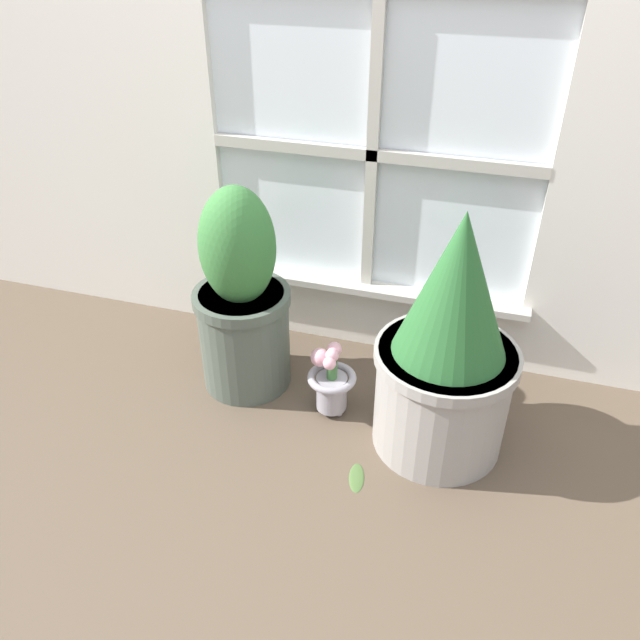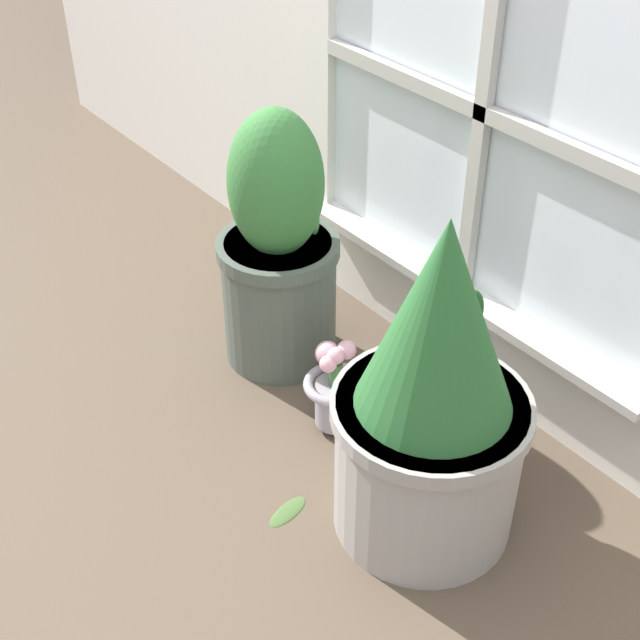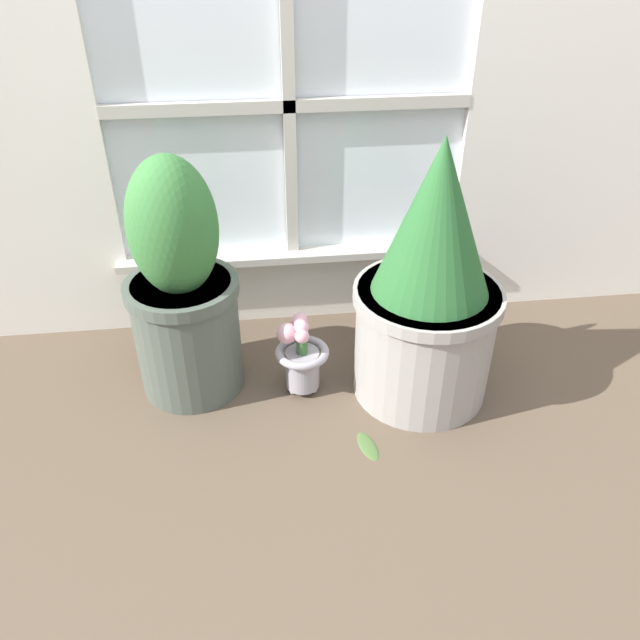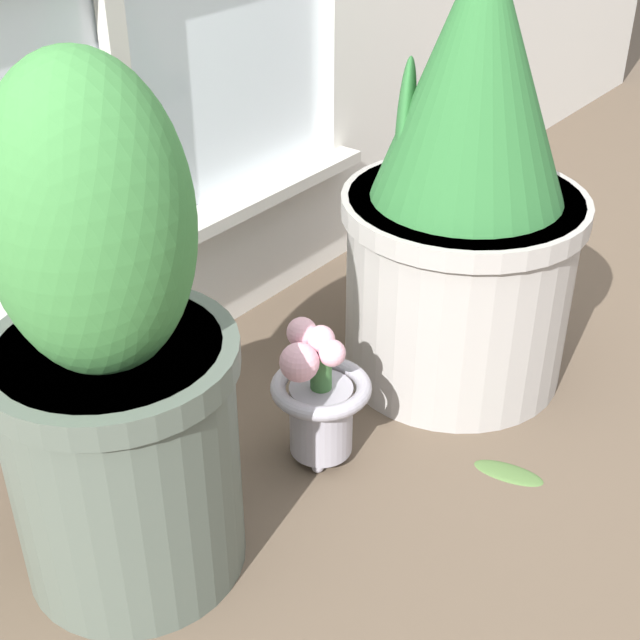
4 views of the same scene
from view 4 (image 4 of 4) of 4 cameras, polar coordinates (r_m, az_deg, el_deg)
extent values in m
plane|color=brown|center=(1.34, 8.84, -12.57)|extent=(10.00, 10.00, 0.00)
cube|color=silver|center=(1.60, -11.47, 1.13)|extent=(1.06, 0.05, 0.26)
cube|color=#BCB7AD|center=(1.52, -10.80, 4.40)|extent=(1.12, 0.06, 0.02)
cylinder|color=#4C564C|center=(1.19, -12.36, -8.62)|extent=(0.30, 0.30, 0.35)
cylinder|color=#4C564C|center=(1.09, -13.29, -2.32)|extent=(0.31, 0.31, 0.03)
cylinder|color=#38281E|center=(1.09, -13.37, -1.78)|extent=(0.27, 0.27, 0.01)
ellipsoid|color=#387538|center=(1.01, -14.53, 6.12)|extent=(0.23, 0.23, 0.38)
ellipsoid|color=#387538|center=(1.12, -13.23, 4.70)|extent=(0.11, 0.13, 0.18)
cylinder|color=#9E9993|center=(1.56, 8.79, 2.12)|extent=(0.38, 0.38, 0.34)
cylinder|color=#9E9993|center=(1.49, 9.26, 7.22)|extent=(0.41, 0.41, 0.03)
cylinder|color=#38281E|center=(1.48, 9.30, 7.64)|extent=(0.35, 0.35, 0.01)
cone|color=#28602D|center=(1.41, 10.07, 15.58)|extent=(0.31, 0.31, 0.42)
ellipsoid|color=#28602D|center=(1.45, 5.47, 11.98)|extent=(0.15, 0.10, 0.24)
sphere|color=#99939E|center=(1.44, -1.07, -7.84)|extent=(0.02, 0.02, 0.02)
sphere|color=#99939E|center=(1.40, -0.14, -9.35)|extent=(0.02, 0.02, 0.02)
sphere|color=#99939E|center=(1.44, 1.41, -8.06)|extent=(0.02, 0.02, 0.02)
cylinder|color=#99939E|center=(1.38, 0.07, -6.29)|extent=(0.10, 0.10, 0.12)
torus|color=#99939E|center=(1.35, 0.07, -4.32)|extent=(0.15, 0.15, 0.02)
cylinder|color=#386633|center=(1.33, 0.07, -3.20)|extent=(0.03, 0.03, 0.06)
sphere|color=#DB9EAD|center=(1.30, 0.07, -1.23)|extent=(0.04, 0.04, 0.04)
sphere|color=#DB9EAD|center=(1.32, -1.17, -0.80)|extent=(0.05, 0.05, 0.05)
sphere|color=#DB9EAD|center=(1.29, -1.33, -2.73)|extent=(0.06, 0.06, 0.06)
sphere|color=#DB9EAD|center=(1.29, 0.77, -2.13)|extent=(0.04, 0.04, 0.04)
ellipsoid|color=#476633|center=(1.43, 11.98, -9.44)|extent=(0.07, 0.12, 0.01)
camera|label=1|loc=(1.55, 81.84, 24.43)|focal=35.00mm
camera|label=2|loc=(2.20, 59.81, 34.75)|focal=50.00mm
camera|label=3|loc=(1.08, 92.12, 15.85)|focal=35.00mm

